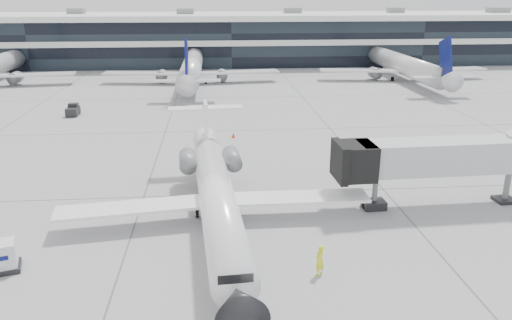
{
  "coord_description": "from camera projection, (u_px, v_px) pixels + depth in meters",
  "views": [
    {
      "loc": [
        -4.08,
        -38.19,
        15.83
      ],
      "look_at": [
        -0.73,
        0.96,
        2.6
      ],
      "focal_mm": 35.0,
      "sensor_mm": 36.0,
      "label": 1
    }
  ],
  "objects": [
    {
      "name": "ground",
      "position": [
        266.0,
        193.0,
        41.44
      ],
      "size": [
        220.0,
        220.0,
        0.0
      ],
      "primitive_type": "plane",
      "color": "gray",
      "rests_on": "ground"
    },
    {
      "name": "bg_jet_center",
      "position": [
        192.0,
        82.0,
        92.73
      ],
      "size": [
        32.0,
        40.0,
        9.6
      ],
      "primitive_type": null,
      "color": "silver",
      "rests_on": "ground"
    },
    {
      "name": "traffic_cone",
      "position": [
        233.0,
        135.0,
        57.2
      ],
      "size": [
        0.52,
        0.52,
        0.61
      ],
      "rotation": [
        0.0,
        0.0,
        -0.3
      ],
      "color": "red",
      "rests_on": "ground"
    },
    {
      "name": "far_tug",
      "position": [
        73.0,
        110.0,
        67.37
      ],
      "size": [
        1.46,
        2.47,
        1.57
      ],
      "rotation": [
        0.0,
        0.0,
        0.0
      ],
      "color": "black",
      "rests_on": "ground"
    },
    {
      "name": "regional_jet",
      "position": [
        217.0,
        194.0,
        35.51
      ],
      "size": [
        22.46,
        28.07,
        6.48
      ],
      "rotation": [
        0.0,
        0.0,
        0.07
      ],
      "color": "white",
      "rests_on": "ground"
    },
    {
      "name": "terminal",
      "position": [
        230.0,
        41.0,
        117.28
      ],
      "size": [
        170.0,
        22.0,
        10.0
      ],
      "primitive_type": "cube",
      "color": "black",
      "rests_on": "ground"
    },
    {
      "name": "bg_jet_right",
      "position": [
        401.0,
        79.0,
        95.96
      ],
      "size": [
        32.0,
        40.0,
        9.6
      ],
      "primitive_type": null,
      "color": "silver",
      "rests_on": "ground"
    },
    {
      "name": "jet_bridge",
      "position": [
        455.0,
        156.0,
        37.96
      ],
      "size": [
        16.99,
        3.97,
        5.46
      ],
      "rotation": [
        0.0,
        0.0,
        0.04
      ],
      "color": "silver",
      "rests_on": "ground"
    },
    {
      "name": "ramp_worker",
      "position": [
        320.0,
        260.0,
        29.16
      ],
      "size": [
        0.84,
        0.82,
        1.95
      ],
      "primitive_type": "imported",
      "rotation": [
        0.0,
        0.0,
        3.87
      ],
      "color": "#EBFF1A",
      "rests_on": "ground"
    }
  ]
}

